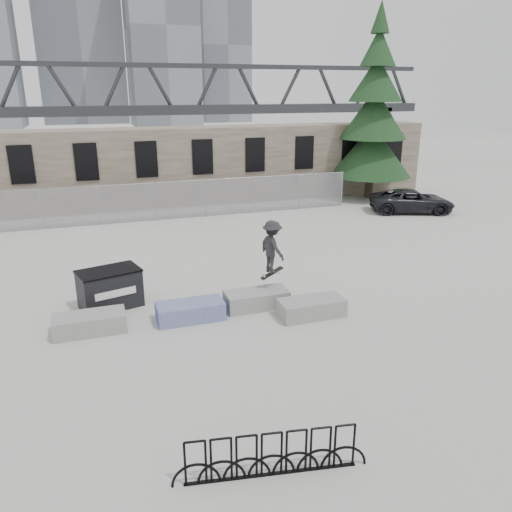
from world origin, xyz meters
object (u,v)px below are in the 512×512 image
Objects in this scene: planter_center_left at (190,310)px; skateboarder at (272,247)px; dumpster at (110,288)px; suv at (412,201)px; planter_center_right at (256,299)px; spruce_tree at (373,121)px; planter_far_left at (90,322)px; planter_offset at (311,307)px; bike_rack at (272,455)px.

skateboarder is at bearing 8.59° from planter_center_left.
dumpster is at bearing 60.81° from skateboarder.
dumpster is 0.46× the size of suv.
planter_center_right is 19.03m from spruce_tree.
planter_center_left and planter_center_right have the same top height.
planter_far_left is 1.00× the size of planter_offset.
planter_offset is 19.07m from spruce_tree.
bike_rack is (2.30, -8.56, -0.19)m from dumpster.
suv is at bearing -66.09° from skateboarder.
planter_center_right is at bearing -131.61° from spruce_tree.
planter_center_right is at bearing 95.24° from skateboarder.
planter_far_left is at bearing 113.25° from bike_rack.
suv reaches higher than planter_center_right.
planter_center_left is at bearing -53.68° from dumpster.
dumpster is 18.66m from suv.
suv is at bearing -87.36° from spruce_tree.
skateboarder is (4.98, -1.34, 1.27)m from dumpster.
planter_center_left is 17.59m from suv.
spruce_tree is at bearing 21.16° from dumpster.
skateboarder is at bearing 19.38° from planter_center_right.
planter_offset is at bearing 59.28° from bike_rack.
skateboarder is at bearing 120.03° from planter_offset.
suv is (11.10, 10.67, 0.34)m from planter_offset.
suv is at bearing 48.58° from bike_rack.
spruce_tree reaches higher than planter_offset.
dumpster is at bearing 141.54° from planter_center_left.
planter_offset is at bearing -164.10° from skateboarder.
bike_rack is 0.31× the size of spruce_tree.
spruce_tree reaches higher than planter_far_left.
bike_rack is 7.84m from skateboarder.
dumpster is at bearing 105.02° from bike_rack.
spruce_tree is (12.28, 13.83, 4.47)m from planter_center_right.
suv reaches higher than bike_rack.
planter_far_left is at bearing 177.72° from planter_center_left.
dumpster is 5.31m from skateboarder.
planter_far_left is 1.00× the size of planter_center_right.
planter_offset is 0.43× the size of suv.
dumpster is at bearing -143.62° from spruce_tree.
planter_center_left is 2.18m from planter_center_right.
planter_far_left and planter_offset have the same top height.
planter_offset is (3.56, -0.95, 0.00)m from planter_center_left.
planter_center_left is 2.85m from dumpster.
planter_center_right is 0.56× the size of bike_rack.
spruce_tree is 5.98m from suv.
spruce_tree is at bearing 22.34° from suv.
planter_offset is (6.45, -1.06, 0.00)m from planter_far_left.
planter_far_left is at bearing -141.24° from spruce_tree.
planter_far_left is 1.00× the size of planter_center_left.
skateboarder is (-11.89, -9.30, 1.25)m from suv.
spruce_tree reaches higher than bike_rack.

